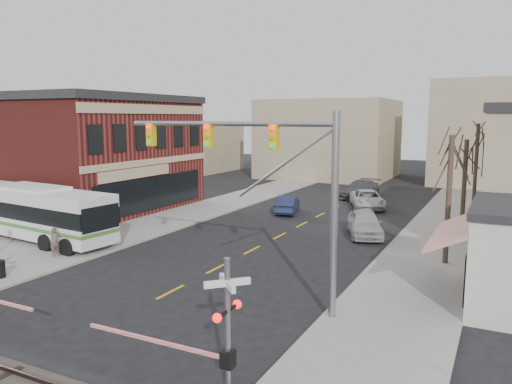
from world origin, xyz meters
TOP-DOWN VIEW (x-y plane):
  - ground at (0.00, 0.00)m, footprint 160.00×160.00m
  - sidewalk_west at (-9.50, 20.00)m, footprint 5.00×60.00m
  - sidewalk_east at (9.50, 20.00)m, footprint 5.00×60.00m
  - brick_building at (-26.98, 16.00)m, footprint 30.40×15.40m
  - tree_east_a at (10.50, 12.00)m, footprint 0.28×0.28m
  - tree_east_b at (10.80, 18.00)m, footprint 0.28×0.28m
  - tree_east_c at (11.00, 26.00)m, footprint 0.28×0.28m
  - transit_bus at (-13.57, 5.93)m, footprint 13.13×4.14m
  - traffic_signal_mast at (4.75, 2.35)m, footprint 9.52×0.30m
  - rr_crossing_east at (6.08, -4.13)m, footprint 5.60×1.36m
  - car_a at (5.00, 16.50)m, footprint 3.72×5.40m
  - car_b at (-2.75, 21.70)m, footprint 2.59×4.58m
  - car_c at (2.53, 26.90)m, footprint 4.45×6.07m
  - car_d at (0.50, 32.10)m, footprint 3.10×6.07m
  - pedestrian_near at (-8.90, 3.55)m, footprint 0.60×0.71m
  - pedestrian_far at (-9.92, 8.24)m, footprint 0.96×0.91m

SIDE VIEW (x-z plane):
  - ground at x=0.00m, z-range 0.00..0.00m
  - sidewalk_west at x=-9.50m, z-range 0.00..0.12m
  - sidewalk_east at x=9.50m, z-range 0.00..0.12m
  - car_b at x=-2.75m, z-range 0.00..1.43m
  - car_c at x=2.53m, z-range 0.00..1.53m
  - car_d at x=0.50m, z-range 0.00..1.69m
  - car_a at x=5.00m, z-range 0.00..1.71m
  - pedestrian_far at x=-9.92m, z-range 0.12..1.68m
  - pedestrian_near at x=-8.90m, z-range 0.12..1.76m
  - transit_bus at x=-13.57m, z-range 0.21..3.54m
  - rr_crossing_east at x=6.08m, z-range -0.03..3.97m
  - tree_east_b at x=10.80m, z-range 0.12..6.42m
  - tree_east_a at x=10.50m, z-range 0.12..6.87m
  - tree_east_c at x=11.00m, z-range 0.12..7.32m
  - brick_building at x=-26.98m, z-range 0.01..9.61m
  - traffic_signal_mast at x=4.75m, z-range 1.71..9.71m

